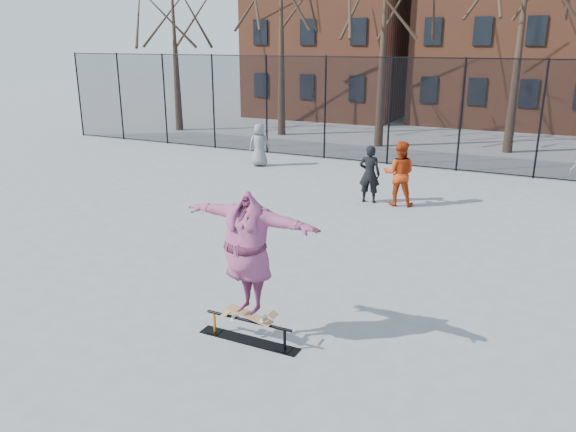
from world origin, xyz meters
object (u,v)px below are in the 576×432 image
at_px(skate_rail, 249,332).
at_px(skater, 248,257).
at_px(skateboard, 249,317).
at_px(bystander_red, 399,173).
at_px(bystander_black, 370,174).
at_px(bystander_grey, 259,145).

height_order(skate_rail, skater, skater).
bearing_deg(skater, skateboard, 5.16).
relative_size(skate_rail, skateboard, 2.06).
bearing_deg(bystander_red, skater, 77.36).
bearing_deg(skate_rail, skater, -0.00).
bearing_deg(skate_rail, skateboard, -0.00).
height_order(bystander_black, bystander_red, bystander_red).
bearing_deg(skateboard, bystander_black, 95.59).
relative_size(skateboard, bystander_red, 0.45).
bearing_deg(bystander_black, skate_rail, 88.78).
bearing_deg(skateboard, bystander_red, 89.88).
bearing_deg(bystander_red, bystander_black, -7.19).
bearing_deg(skater, bystander_black, 100.75).
xyz_separation_m(skateboard, bystander_red, (0.02, 8.57, 0.50)).
bearing_deg(bystander_grey, bystander_black, 125.27).
bearing_deg(bystander_grey, skate_rail, 92.67).
bearing_deg(skater, bystander_grey, 123.18).
bearing_deg(bystander_black, bystander_grey, -36.13).
relative_size(skater, bystander_black, 1.39).
distance_m(skate_rail, bystander_red, 8.60).
height_order(skate_rail, bystander_red, bystander_red).
bearing_deg(bystander_black, skater, 88.90).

